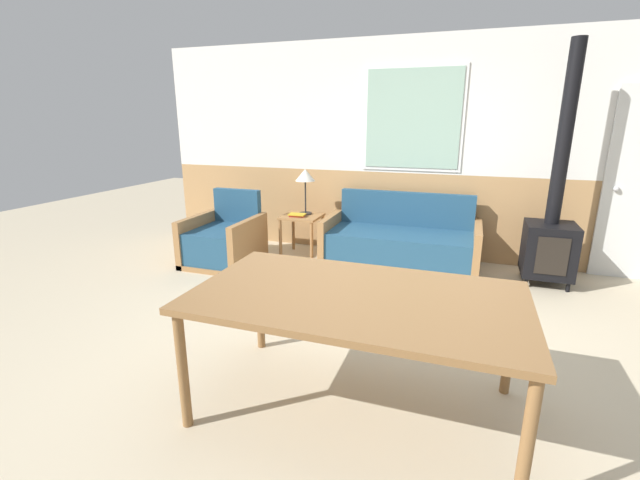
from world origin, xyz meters
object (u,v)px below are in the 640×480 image
at_px(wood_stove, 552,226).
at_px(side_table, 302,223).
at_px(dining_table, 357,304).
at_px(armchair, 224,242).
at_px(couch, 400,246).
at_px(table_lamp, 305,177).

bearing_deg(wood_stove, side_table, 179.32).
bearing_deg(dining_table, armchair, 136.00).
relative_size(couch, wood_stove, 0.73).
distance_m(armchair, dining_table, 3.17).
relative_size(armchair, wood_stove, 0.35).
distance_m(couch, armchair, 2.16).
bearing_deg(couch, armchair, -164.80).
height_order(armchair, table_lamp, table_lamp).
distance_m(couch, table_lamp, 1.48).
bearing_deg(side_table, table_lamp, 76.88).
relative_size(armchair, dining_table, 0.46).
distance_m(side_table, table_lamp, 0.59).
relative_size(dining_table, wood_stove, 0.76).
bearing_deg(dining_table, table_lamp, 116.61).
bearing_deg(wood_stove, dining_table, -117.35).
height_order(table_lamp, wood_stove, wood_stove).
relative_size(table_lamp, dining_table, 0.31).
xyz_separation_m(couch, wood_stove, (1.59, 0.00, 0.37)).
xyz_separation_m(armchair, wood_stove, (3.68, 0.57, 0.37)).
distance_m(dining_table, wood_stove, 3.10).
bearing_deg(dining_table, wood_stove, 62.65).
bearing_deg(couch, dining_table, -86.42).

